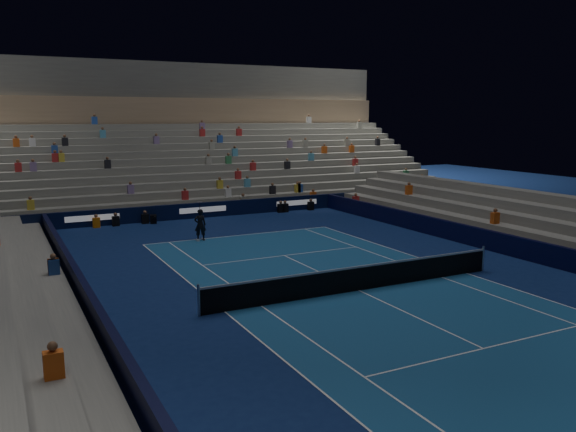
% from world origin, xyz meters
% --- Properties ---
extents(ground, '(90.00, 90.00, 0.00)m').
position_xyz_m(ground, '(0.00, 0.00, 0.00)').
color(ground, '#0D1D4F').
rests_on(ground, ground).
extents(court_surface, '(10.97, 23.77, 0.01)m').
position_xyz_m(court_surface, '(0.00, 0.00, 0.01)').
color(court_surface, navy).
rests_on(court_surface, ground).
extents(sponsor_barrier_far, '(44.00, 0.25, 1.00)m').
position_xyz_m(sponsor_barrier_far, '(0.00, 18.50, 0.50)').
color(sponsor_barrier_far, black).
rests_on(sponsor_barrier_far, ground).
extents(sponsor_barrier_east, '(0.25, 37.00, 1.00)m').
position_xyz_m(sponsor_barrier_east, '(9.70, 0.00, 0.50)').
color(sponsor_barrier_east, black).
rests_on(sponsor_barrier_east, ground).
extents(sponsor_barrier_west, '(0.25, 37.00, 1.00)m').
position_xyz_m(sponsor_barrier_west, '(-9.70, 0.00, 0.50)').
color(sponsor_barrier_west, black).
rests_on(sponsor_barrier_west, ground).
extents(grandstand_main, '(44.00, 15.20, 11.20)m').
position_xyz_m(grandstand_main, '(0.00, 27.90, 3.38)').
color(grandstand_main, slate).
rests_on(grandstand_main, ground).
extents(tennis_net, '(12.90, 0.10, 1.10)m').
position_xyz_m(tennis_net, '(0.00, 0.00, 0.50)').
color(tennis_net, '#B2B2B7').
rests_on(tennis_net, ground).
extents(tennis_player, '(0.69, 0.52, 1.73)m').
position_xyz_m(tennis_player, '(-2.46, 11.57, 0.86)').
color(tennis_player, black).
rests_on(tennis_player, ground).
extents(broadcast_camera, '(0.49, 0.88, 0.52)m').
position_xyz_m(broadcast_camera, '(-3.42, 17.86, 0.28)').
color(broadcast_camera, black).
rests_on(broadcast_camera, ground).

